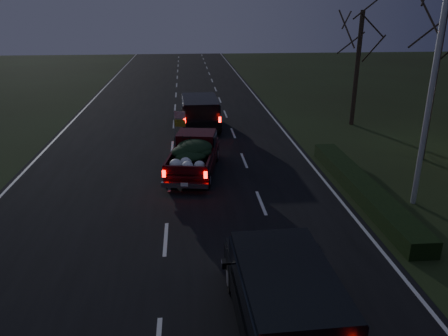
{
  "coord_description": "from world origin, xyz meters",
  "views": [
    {
      "loc": [
        0.78,
        -12.74,
        7.18
      ],
      "look_at": [
        2.2,
        3.06,
        1.3
      ],
      "focal_mm": 35.0,
      "sensor_mm": 36.0,
      "label": 1
    }
  ],
  "objects_px": {
    "light_pole": "(437,59)",
    "rear_suv": "(285,294)",
    "lead_suv": "(200,110)",
    "pickup_truck": "(194,153)"
  },
  "relations": [
    {
      "from": "lead_suv",
      "to": "rear_suv",
      "type": "xyz_separation_m",
      "value": [
        1.21,
        -18.69,
        -0.05
      ]
    },
    {
      "from": "pickup_truck",
      "to": "rear_suv",
      "type": "height_order",
      "value": "pickup_truck"
    },
    {
      "from": "light_pole",
      "to": "rear_suv",
      "type": "relative_size",
      "value": 1.77
    },
    {
      "from": "lead_suv",
      "to": "rear_suv",
      "type": "relative_size",
      "value": 1.04
    },
    {
      "from": "rear_suv",
      "to": "pickup_truck",
      "type": "bearing_deg",
      "value": 97.77
    },
    {
      "from": "pickup_truck",
      "to": "lead_suv",
      "type": "distance_m",
      "value": 7.93
    },
    {
      "from": "light_pole",
      "to": "rear_suv",
      "type": "xyz_separation_m",
      "value": [
        -6.62,
        -6.7,
        -4.37
      ]
    },
    {
      "from": "light_pole",
      "to": "lead_suv",
      "type": "xyz_separation_m",
      "value": [
        -7.83,
        11.99,
        -4.32
      ]
    },
    {
      "from": "light_pole",
      "to": "rear_suv",
      "type": "height_order",
      "value": "light_pole"
    },
    {
      "from": "lead_suv",
      "to": "rear_suv",
      "type": "bearing_deg",
      "value": -87.28
    }
  ]
}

